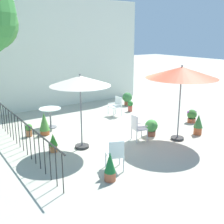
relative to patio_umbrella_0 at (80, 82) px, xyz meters
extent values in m
plane|color=#AEAC9A|center=(1.70, 0.61, -2.11)|extent=(60.00, 60.00, 0.00)
cube|color=silver|center=(1.70, 5.42, 0.47)|extent=(9.16, 0.30, 5.16)
cube|color=black|center=(-1.62, 0.61, -1.11)|extent=(0.03, 5.79, 0.03)
cylinder|color=black|center=(-1.62, -2.10, -1.61)|extent=(0.02, 0.02, 1.00)
cylinder|color=black|center=(-1.62, -1.74, -1.61)|extent=(0.02, 0.02, 1.00)
cylinder|color=black|center=(-1.62, -1.38, -1.61)|extent=(0.02, 0.02, 1.00)
cylinder|color=black|center=(-1.62, -1.02, -1.61)|extent=(0.02, 0.02, 1.00)
cylinder|color=black|center=(-1.62, -0.66, -1.61)|extent=(0.02, 0.02, 1.00)
cylinder|color=black|center=(-1.62, -0.30, -1.61)|extent=(0.02, 0.02, 1.00)
cylinder|color=black|center=(-1.62, 0.07, -1.61)|extent=(0.02, 0.02, 1.00)
cylinder|color=black|center=(-1.62, 0.43, -1.61)|extent=(0.02, 0.02, 1.00)
cylinder|color=black|center=(-1.62, 0.79, -1.61)|extent=(0.02, 0.02, 1.00)
cylinder|color=black|center=(-1.62, 1.15, -1.61)|extent=(0.02, 0.02, 1.00)
cylinder|color=black|center=(-1.62, 1.51, -1.61)|extent=(0.02, 0.02, 1.00)
cylinder|color=black|center=(-1.62, 1.88, -1.61)|extent=(0.02, 0.02, 1.00)
cylinder|color=black|center=(-1.62, 2.24, -1.61)|extent=(0.02, 0.02, 1.00)
cylinder|color=black|center=(-1.62, 2.60, -1.61)|extent=(0.02, 0.02, 1.00)
cylinder|color=black|center=(-1.62, 2.96, -1.61)|extent=(0.02, 0.02, 1.00)
cylinder|color=black|center=(-1.62, 3.32, -1.61)|extent=(0.02, 0.02, 1.00)
cylinder|color=#2D2D2D|center=(0.00, 0.00, -2.07)|extent=(0.44, 0.44, 0.08)
cylinder|color=slate|center=(0.00, 0.00, -0.96)|extent=(0.04, 0.04, 2.29)
cone|color=beige|center=(0.00, 0.00, 0.04)|extent=(1.84, 1.84, 0.30)
sphere|color=slate|center=(0.00, 0.00, 0.21)|extent=(0.06, 0.06, 0.06)
cylinder|color=#2D2D2D|center=(3.03, -1.21, -2.07)|extent=(0.44, 0.44, 0.08)
cylinder|color=slate|center=(3.03, -1.21, -0.87)|extent=(0.04, 0.04, 2.47)
cone|color=#D95435|center=(3.03, -1.21, 0.19)|extent=(2.32, 2.32, 0.36)
sphere|color=slate|center=(3.03, -1.21, 0.40)|extent=(0.06, 0.06, 0.06)
cylinder|color=white|center=(-0.03, 2.45, -1.36)|extent=(0.82, 0.82, 0.02)
cylinder|color=slate|center=(-0.03, 2.45, -1.74)|extent=(0.06, 0.06, 0.73)
cylinder|color=slate|center=(-0.03, 2.45, -2.09)|extent=(0.45, 0.45, 0.03)
cube|color=silver|center=(0.01, -1.78, -1.69)|extent=(0.55, 0.57, 0.04)
cube|color=silver|center=(-0.06, -1.97, -1.45)|extent=(0.39, 0.18, 0.43)
cube|color=silver|center=(0.19, -1.85, -1.57)|extent=(0.18, 0.39, 0.03)
cube|color=silver|center=(-0.16, -1.71, -1.57)|extent=(0.18, 0.39, 0.03)
cylinder|color=silver|center=(0.27, -1.66, -1.91)|extent=(0.04, 0.04, 0.40)
cylinder|color=silver|center=(-0.09, -1.52, -1.91)|extent=(0.04, 0.04, 0.40)
cylinder|color=silver|center=(0.12, -2.04, -1.91)|extent=(0.04, 0.04, 0.40)
cylinder|color=silver|center=(-0.24, -1.91, -1.91)|extent=(0.04, 0.04, 0.40)
cube|color=silver|center=(1.91, -0.53, -1.69)|extent=(0.51, 0.51, 0.04)
cube|color=silver|center=(1.72, -0.49, -1.44)|extent=(0.12, 0.41, 0.45)
cube|color=silver|center=(1.87, -0.72, -1.57)|extent=(0.39, 0.12, 0.03)
cube|color=silver|center=(1.95, -0.34, -1.57)|extent=(0.39, 0.12, 0.03)
cylinder|color=silver|center=(2.06, -0.76, -1.91)|extent=(0.04, 0.04, 0.40)
cylinder|color=silver|center=(2.14, -0.37, -1.91)|extent=(0.04, 0.04, 0.40)
cylinder|color=silver|center=(1.68, -0.68, -1.91)|extent=(0.04, 0.04, 0.40)
cylinder|color=silver|center=(1.76, -0.29, -1.91)|extent=(0.04, 0.04, 0.40)
cube|color=white|center=(2.90, 2.34, -1.68)|extent=(0.45, 0.47, 0.04)
cube|color=white|center=(3.10, 2.34, -1.47)|extent=(0.05, 0.44, 0.39)
cube|color=white|center=(2.89, 2.55, -1.56)|extent=(0.40, 0.05, 0.03)
cube|color=white|center=(2.90, 2.12, -1.56)|extent=(0.40, 0.05, 0.03)
cylinder|color=white|center=(2.69, 2.55, -1.91)|extent=(0.04, 0.04, 0.40)
cylinder|color=white|center=(2.70, 2.12, -1.91)|extent=(0.04, 0.04, 0.40)
cylinder|color=white|center=(3.09, 2.55, -1.91)|extent=(0.04, 0.04, 0.40)
cylinder|color=white|center=(3.10, 2.12, -1.91)|extent=(0.04, 0.04, 0.40)
cylinder|color=#AC592F|center=(-0.53, 1.80, -2.02)|extent=(0.32, 0.32, 0.17)
cylinder|color=#382819|center=(-0.53, 1.80, -1.95)|extent=(0.28, 0.28, 0.02)
cone|color=#50913E|center=(-0.53, 1.80, -1.61)|extent=(0.37, 0.37, 0.65)
cylinder|color=#B75832|center=(4.01, -1.28, -1.97)|extent=(0.29, 0.29, 0.27)
cylinder|color=#382819|center=(4.01, -1.28, -1.85)|extent=(0.25, 0.25, 0.02)
cone|color=#3A7A3B|center=(4.01, -1.28, -1.61)|extent=(0.32, 0.32, 0.47)
cylinder|color=brown|center=(2.54, -0.43, -2.02)|extent=(0.31, 0.31, 0.18)
cylinder|color=#382819|center=(2.54, -0.43, -1.94)|extent=(0.27, 0.27, 0.02)
sphere|color=#439243|center=(2.54, -0.43, -1.74)|extent=(0.45, 0.45, 0.45)
cylinder|color=#C77445|center=(-1.05, 1.96, -1.99)|extent=(0.20, 0.20, 0.23)
cylinder|color=#382819|center=(-1.05, 1.96, -1.89)|extent=(0.18, 0.18, 0.02)
sphere|color=#469236|center=(-1.05, 1.96, -1.78)|extent=(0.24, 0.24, 0.24)
cylinder|color=brown|center=(4.54, 3.58, -2.01)|extent=(0.29, 0.29, 0.20)
cylinder|color=#382819|center=(4.54, 3.58, -1.92)|extent=(0.26, 0.26, 0.02)
sphere|color=#3A793D|center=(4.54, 3.58, -1.70)|extent=(0.49, 0.49, 0.49)
cylinder|color=#AF5539|center=(4.96, -0.20, -2.02)|extent=(0.32, 0.32, 0.17)
cylinder|color=#382819|center=(4.96, -0.20, -1.95)|extent=(0.28, 0.28, 0.02)
sphere|color=#387130|center=(4.96, -0.20, -1.77)|extent=(0.39, 0.39, 0.39)
sphere|color=#B346B3|center=(5.08, -0.30, -1.75)|extent=(0.07, 0.07, 0.07)
sphere|color=#B346B3|center=(5.12, -0.21, -1.68)|extent=(0.11, 0.11, 0.11)
sphere|color=#B346B3|center=(4.83, -0.12, -1.68)|extent=(0.11, 0.11, 0.11)
cylinder|color=#B85141|center=(3.93, 2.55, -1.98)|extent=(0.20, 0.20, 0.26)
cylinder|color=#382819|center=(3.93, 2.55, -1.86)|extent=(0.18, 0.18, 0.02)
sphere|color=#256C2B|center=(3.93, 2.55, -1.74)|extent=(0.25, 0.25, 0.25)
sphere|color=#E13C5B|center=(4.01, 2.51, -1.68)|extent=(0.05, 0.05, 0.05)
sphere|color=#E13C5B|center=(3.99, 2.60, -1.73)|extent=(0.06, 0.06, 0.06)
sphere|color=#E13C5B|center=(3.83, 2.58, -1.76)|extent=(0.05, 0.05, 0.05)
cylinder|color=#C3733E|center=(-0.88, 0.20, -2.00)|extent=(0.22, 0.22, 0.21)
cylinder|color=#382819|center=(-0.88, 0.20, -1.90)|extent=(0.19, 0.19, 0.02)
cone|color=#368A29|center=(-0.88, 0.20, -1.71)|extent=(0.27, 0.27, 0.37)
cylinder|color=#A2573A|center=(-0.43, -2.22, -1.99)|extent=(0.28, 0.28, 0.23)
cylinder|color=#382819|center=(-0.43, -2.22, -1.89)|extent=(0.25, 0.25, 0.02)
cone|color=#1A642D|center=(-0.43, -2.22, -1.62)|extent=(0.28, 0.28, 0.53)
camera|label=1|loc=(-3.88, -7.35, 1.38)|focal=44.84mm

